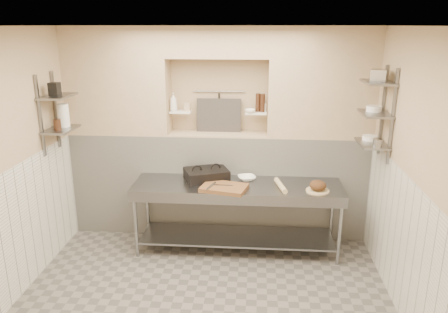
# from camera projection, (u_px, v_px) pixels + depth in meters

# --- Properties ---
(floor) EXTENTS (4.00, 3.90, 0.10)m
(floor) POSITION_uv_depth(u_px,v_px,m) (204.00, 308.00, 4.60)
(floor) COLOR slate
(floor) RESTS_ON ground
(ceiling) EXTENTS (4.00, 3.90, 0.10)m
(ceiling) POSITION_uv_depth(u_px,v_px,m) (199.00, 20.00, 3.75)
(ceiling) COLOR silver
(ceiling) RESTS_ON ground
(wall_right) EXTENTS (0.10, 3.90, 2.80)m
(wall_right) POSITION_uv_depth(u_px,v_px,m) (422.00, 184.00, 4.02)
(wall_right) COLOR tan
(wall_right) RESTS_ON ground
(wall_back) EXTENTS (4.00, 0.10, 2.80)m
(wall_back) POSITION_uv_depth(u_px,v_px,m) (220.00, 130.00, 6.08)
(wall_back) COLOR tan
(wall_back) RESTS_ON ground
(wall_front) EXTENTS (4.00, 0.10, 2.80)m
(wall_front) POSITION_uv_depth(u_px,v_px,m) (153.00, 308.00, 2.27)
(wall_front) COLOR tan
(wall_front) RESTS_ON ground
(backwall_lower) EXTENTS (4.00, 0.40, 1.40)m
(backwall_lower) POSITION_uv_depth(u_px,v_px,m) (218.00, 183.00, 6.05)
(backwall_lower) COLOR silver
(backwall_lower) RESTS_ON floor
(alcove_sill) EXTENTS (1.30, 0.40, 0.02)m
(alcove_sill) POSITION_uv_depth(u_px,v_px,m) (218.00, 134.00, 5.84)
(alcove_sill) COLOR tan
(alcove_sill) RESTS_ON backwall_lower
(backwall_pillar_left) EXTENTS (1.35, 0.40, 1.40)m
(backwall_pillar_left) POSITION_uv_depth(u_px,v_px,m) (118.00, 81.00, 5.74)
(backwall_pillar_left) COLOR tan
(backwall_pillar_left) RESTS_ON backwall_lower
(backwall_pillar_right) EXTENTS (1.35, 0.40, 1.40)m
(backwall_pillar_right) POSITION_uv_depth(u_px,v_px,m) (322.00, 83.00, 5.54)
(backwall_pillar_right) COLOR tan
(backwall_pillar_right) RESTS_ON backwall_lower
(backwall_header) EXTENTS (1.30, 0.40, 0.40)m
(backwall_header) POSITION_uv_depth(u_px,v_px,m) (218.00, 42.00, 5.50)
(backwall_header) COLOR tan
(backwall_header) RESTS_ON backwall_lower
(wainscot_left) EXTENTS (0.02, 3.90, 1.40)m
(wainscot_left) POSITION_uv_depth(u_px,v_px,m) (12.00, 237.00, 4.53)
(wainscot_left) COLOR silver
(wainscot_left) RESTS_ON floor
(wainscot_right) EXTENTS (0.02, 3.90, 1.40)m
(wainscot_right) POSITION_uv_depth(u_px,v_px,m) (406.00, 252.00, 4.23)
(wainscot_right) COLOR silver
(wainscot_right) RESTS_ON floor
(alcove_shelf_left) EXTENTS (0.28, 0.16, 0.02)m
(alcove_shelf_left) POSITION_uv_depth(u_px,v_px,m) (181.00, 112.00, 5.80)
(alcove_shelf_left) COLOR white
(alcove_shelf_left) RESTS_ON backwall_lower
(alcove_shelf_right) EXTENTS (0.28, 0.16, 0.02)m
(alcove_shelf_right) POSITION_uv_depth(u_px,v_px,m) (256.00, 113.00, 5.72)
(alcove_shelf_right) COLOR white
(alcove_shelf_right) RESTS_ON backwall_lower
(utensil_rail) EXTENTS (0.70, 0.02, 0.02)m
(utensil_rail) POSITION_uv_depth(u_px,v_px,m) (219.00, 92.00, 5.85)
(utensil_rail) COLOR gray
(utensil_rail) RESTS_ON wall_back
(hanging_steel) EXTENTS (0.02, 0.02, 0.30)m
(hanging_steel) POSITION_uv_depth(u_px,v_px,m) (219.00, 104.00, 5.88)
(hanging_steel) COLOR black
(hanging_steel) RESTS_ON utensil_rail
(splash_panel) EXTENTS (0.60, 0.08, 0.45)m
(splash_panel) POSITION_uv_depth(u_px,v_px,m) (219.00, 115.00, 5.87)
(splash_panel) COLOR #383330
(splash_panel) RESTS_ON alcove_sill
(shelf_rail_left_a) EXTENTS (0.03, 0.03, 0.95)m
(shelf_rail_left_a) POSITION_uv_depth(u_px,v_px,m) (56.00, 110.00, 5.40)
(shelf_rail_left_a) COLOR slate
(shelf_rail_left_a) RESTS_ON wall_left
(shelf_rail_left_b) EXTENTS (0.03, 0.03, 0.95)m
(shelf_rail_left_b) POSITION_uv_depth(u_px,v_px,m) (40.00, 116.00, 5.02)
(shelf_rail_left_b) COLOR slate
(shelf_rail_left_b) RESTS_ON wall_left
(wall_shelf_left_lower) EXTENTS (0.30, 0.50, 0.02)m
(wall_shelf_left_lower) POSITION_uv_depth(u_px,v_px,m) (61.00, 129.00, 5.26)
(wall_shelf_left_lower) COLOR slate
(wall_shelf_left_lower) RESTS_ON wall_left
(wall_shelf_left_upper) EXTENTS (0.30, 0.50, 0.03)m
(wall_shelf_left_upper) POSITION_uv_depth(u_px,v_px,m) (57.00, 96.00, 5.14)
(wall_shelf_left_upper) COLOR slate
(wall_shelf_left_upper) RESTS_ON wall_left
(shelf_rail_right_a) EXTENTS (0.03, 0.03, 1.05)m
(shelf_rail_right_a) POSITION_uv_depth(u_px,v_px,m) (382.00, 110.00, 5.09)
(shelf_rail_right_a) COLOR slate
(shelf_rail_right_a) RESTS_ON wall_right
(shelf_rail_right_b) EXTENTS (0.03, 0.03, 1.05)m
(shelf_rail_right_b) POSITION_uv_depth(u_px,v_px,m) (392.00, 117.00, 4.71)
(shelf_rail_right_b) COLOR slate
(shelf_rail_right_b) RESTS_ON wall_right
(wall_shelf_right_lower) EXTENTS (0.30, 0.50, 0.02)m
(wall_shelf_right_lower) POSITION_uv_depth(u_px,v_px,m) (372.00, 144.00, 5.01)
(wall_shelf_right_lower) COLOR slate
(wall_shelf_right_lower) RESTS_ON wall_right
(wall_shelf_right_mid) EXTENTS (0.30, 0.50, 0.02)m
(wall_shelf_right_mid) POSITION_uv_depth(u_px,v_px,m) (375.00, 114.00, 4.91)
(wall_shelf_right_mid) COLOR slate
(wall_shelf_right_mid) RESTS_ON wall_right
(wall_shelf_right_upper) EXTENTS (0.30, 0.50, 0.03)m
(wall_shelf_right_upper) POSITION_uv_depth(u_px,v_px,m) (378.00, 82.00, 4.81)
(wall_shelf_right_upper) COLOR slate
(wall_shelf_right_upper) RESTS_ON wall_right
(prep_table) EXTENTS (2.60, 0.70, 0.90)m
(prep_table) POSITION_uv_depth(u_px,v_px,m) (237.00, 204.00, 5.50)
(prep_table) COLOR gray
(prep_table) RESTS_ON floor
(panini_press) EXTENTS (0.63, 0.55, 0.14)m
(panini_press) POSITION_uv_depth(u_px,v_px,m) (206.00, 175.00, 5.57)
(panini_press) COLOR black
(panini_press) RESTS_ON prep_table
(cutting_board) EXTENTS (0.60, 0.48, 0.05)m
(cutting_board) POSITION_uv_depth(u_px,v_px,m) (224.00, 188.00, 5.26)
(cutting_board) COLOR brown
(cutting_board) RESTS_ON prep_table
(knife_blade) EXTENTS (0.23, 0.03, 0.01)m
(knife_blade) POSITION_uv_depth(u_px,v_px,m) (223.00, 185.00, 5.28)
(knife_blade) COLOR gray
(knife_blade) RESTS_ON cutting_board
(tongs) EXTENTS (0.10, 0.24, 0.02)m
(tongs) POSITION_uv_depth(u_px,v_px,m) (211.00, 186.00, 5.23)
(tongs) COLOR gray
(tongs) RESTS_ON cutting_board
(mixing_bowl) EXTENTS (0.28, 0.28, 0.05)m
(mixing_bowl) POSITION_uv_depth(u_px,v_px,m) (247.00, 178.00, 5.58)
(mixing_bowl) COLOR white
(mixing_bowl) RESTS_ON prep_table
(rolling_pin) EXTENTS (0.15, 0.43, 0.06)m
(rolling_pin) POSITION_uv_depth(u_px,v_px,m) (281.00, 186.00, 5.31)
(rolling_pin) COLOR #C8B389
(rolling_pin) RESTS_ON prep_table
(bread_board) EXTENTS (0.28, 0.28, 0.02)m
(bread_board) POSITION_uv_depth(u_px,v_px,m) (318.00, 191.00, 5.21)
(bread_board) COLOR #C8B389
(bread_board) RESTS_ON prep_table
(bread_loaf) EXTENTS (0.20, 0.20, 0.12)m
(bread_loaf) POSITION_uv_depth(u_px,v_px,m) (318.00, 185.00, 5.19)
(bread_loaf) COLOR #4C2D19
(bread_loaf) RESTS_ON bread_board
(bottle_soap) EXTENTS (0.10, 0.10, 0.24)m
(bottle_soap) POSITION_uv_depth(u_px,v_px,m) (173.00, 102.00, 5.73)
(bottle_soap) COLOR white
(bottle_soap) RESTS_ON alcove_shelf_left
(jar_alcove) EXTENTS (0.07, 0.07, 0.11)m
(jar_alcove) POSITION_uv_depth(u_px,v_px,m) (187.00, 107.00, 5.77)
(jar_alcove) COLOR tan
(jar_alcove) RESTS_ON alcove_shelf_left
(bowl_alcove) EXTENTS (0.18, 0.18, 0.04)m
(bowl_alcove) POSITION_uv_depth(u_px,v_px,m) (250.00, 111.00, 5.67)
(bowl_alcove) COLOR white
(bowl_alcove) RESTS_ON alcove_shelf_right
(condiment_a) EXTENTS (0.06, 0.06, 0.24)m
(condiment_a) POSITION_uv_depth(u_px,v_px,m) (262.00, 103.00, 5.69)
(condiment_a) COLOR #311B10
(condiment_a) RESTS_ON alcove_shelf_right
(condiment_b) EXTENTS (0.06, 0.06, 0.24)m
(condiment_b) POSITION_uv_depth(u_px,v_px,m) (258.00, 102.00, 5.71)
(condiment_b) COLOR #311B10
(condiment_b) RESTS_ON alcove_shelf_right
(condiment_c) EXTENTS (0.06, 0.06, 0.11)m
(condiment_c) POSITION_uv_depth(u_px,v_px,m) (264.00, 107.00, 5.73)
(condiment_c) COLOR white
(condiment_c) RESTS_ON alcove_shelf_right
(jug_left) EXTENTS (0.14, 0.14, 0.28)m
(jug_left) POSITION_uv_depth(u_px,v_px,m) (63.00, 115.00, 5.31)
(jug_left) COLOR white
(jug_left) RESTS_ON wall_shelf_left_lower
(jar_left) EXTENTS (0.09, 0.09, 0.13)m
(jar_left) POSITION_uv_depth(u_px,v_px,m) (57.00, 125.00, 5.16)
(jar_left) COLOR #311B10
(jar_left) RESTS_ON wall_shelf_left_lower
(box_left_upper) EXTENTS (0.12, 0.12, 0.16)m
(box_left_upper) POSITION_uv_depth(u_px,v_px,m) (55.00, 89.00, 5.07)
(box_left_upper) COLOR black
(box_left_upper) RESTS_ON wall_shelf_left_upper
(bowl_right) EXTENTS (0.18, 0.18, 0.05)m
(bowl_right) POSITION_uv_depth(u_px,v_px,m) (370.00, 138.00, 5.11)
(bowl_right) COLOR white
(bowl_right) RESTS_ON wall_shelf_right_lower
(canister_right) EXTENTS (0.10, 0.10, 0.10)m
(canister_right) POSITION_uv_depth(u_px,v_px,m) (377.00, 143.00, 4.79)
(canister_right) COLOR gray
(canister_right) RESTS_ON wall_shelf_right_lower
(bowl_right_mid) EXTENTS (0.17, 0.17, 0.06)m
(bowl_right_mid) POSITION_uv_depth(u_px,v_px,m) (374.00, 109.00, 4.96)
(bowl_right_mid) COLOR white
(bowl_right_mid) RESTS_ON wall_shelf_right_mid
(basket_right) EXTENTS (0.21, 0.24, 0.13)m
(basket_right) POSITION_uv_depth(u_px,v_px,m) (379.00, 75.00, 4.80)
(basket_right) COLOR gray
(basket_right) RESTS_ON wall_shelf_right_upper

